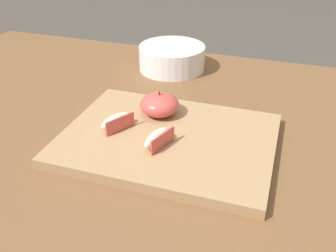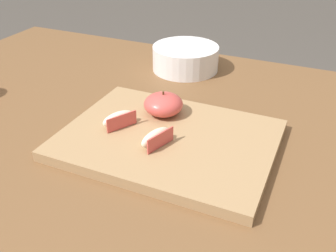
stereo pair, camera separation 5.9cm
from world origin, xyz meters
TOP-DOWN VIEW (x-y plane):
  - dining_table at (0.00, 0.00)m, footprint 1.36×0.93m
  - cutting_board at (0.07, -0.04)m, footprint 0.39×0.29m
  - apple_half_skin_up at (0.03, 0.04)m, footprint 0.08×0.08m
  - apple_wedge_left at (0.06, -0.07)m, footprint 0.04×0.07m
  - apple_wedge_middle at (-0.03, -0.04)m, footprint 0.05×0.07m
  - ceramic_fruit_bowl at (-0.03, 0.32)m, footprint 0.18×0.18m

SIDE VIEW (x-z plane):
  - dining_table at x=0.00m, z-range 0.28..1.02m
  - cutting_board at x=0.07m, z-range 0.75..0.77m
  - ceramic_fruit_bowl at x=-0.03m, z-range 0.75..0.81m
  - apple_wedge_left at x=0.06m, z-range 0.77..0.80m
  - apple_wedge_middle at x=-0.03m, z-range 0.77..0.80m
  - apple_half_skin_up at x=0.03m, z-range 0.76..0.81m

